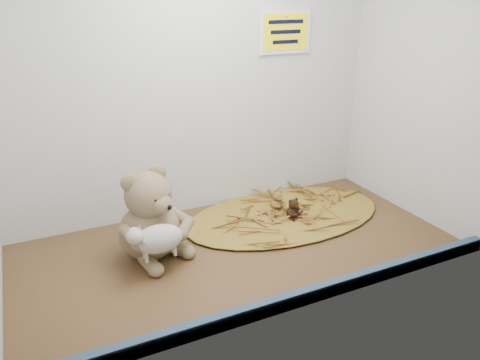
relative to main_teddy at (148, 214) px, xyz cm
name	(u,v)px	position (x,y,z in cm)	size (l,w,h in cm)	color
alcove_shell	(224,82)	(23.09, 1.99, 32.48)	(120.40, 60.20, 90.40)	#4A3219
front_rail	(293,299)	(23.09, -35.81, -10.72)	(119.28, 2.20, 3.60)	#354E66
straw_bed	(284,214)	(44.82, 4.82, -11.88)	(66.68, 38.72, 1.29)	brown
main_teddy	(148,214)	(0.00, 0.00, 0.00)	(20.20, 21.32, 25.05)	#8E7B57
toy_lamb	(159,239)	(0.00, -8.98, -3.00)	(15.95, 9.73, 10.31)	beige
mini_teddy_tan	(277,199)	(44.06, 8.59, -8.03)	(5.17, 5.46, 6.41)	olive
mini_teddy_brown	(293,207)	(45.58, 1.04, -7.95)	(5.29, 5.59, 6.56)	black
wall_sign	(285,32)	(53.09, 22.39, 42.48)	(16.00, 1.20, 11.00)	yellow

